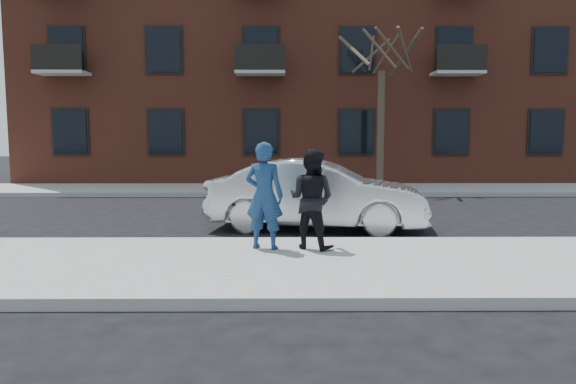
{
  "coord_description": "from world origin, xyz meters",
  "views": [
    {
      "loc": [
        1.01,
        -7.62,
        1.94
      ],
      "look_at": [
        1.07,
        0.4,
        1.11
      ],
      "focal_mm": 32.0,
      "sensor_mm": 36.0,
      "label": 1
    }
  ],
  "objects_px": {
    "silver_sedan": "(317,195)",
    "man_hoodie": "(264,196)",
    "street_tree": "(382,37)",
    "man_peacoat": "(311,199)"
  },
  "relations": [
    {
      "from": "street_tree",
      "to": "silver_sedan",
      "type": "bearing_deg",
      "value": -109.68
    },
    {
      "from": "silver_sedan",
      "to": "man_hoodie",
      "type": "relative_size",
      "value": 2.62
    },
    {
      "from": "silver_sedan",
      "to": "man_hoodie",
      "type": "bearing_deg",
      "value": 167.4
    },
    {
      "from": "street_tree",
      "to": "man_hoodie",
      "type": "height_order",
      "value": "street_tree"
    },
    {
      "from": "street_tree",
      "to": "man_peacoat",
      "type": "relative_size",
      "value": 4.19
    },
    {
      "from": "street_tree",
      "to": "silver_sedan",
      "type": "distance_m",
      "value": 9.56
    },
    {
      "from": "street_tree",
      "to": "man_hoodie",
      "type": "relative_size",
      "value": 3.9
    },
    {
      "from": "street_tree",
      "to": "silver_sedan",
      "type": "height_order",
      "value": "street_tree"
    },
    {
      "from": "silver_sedan",
      "to": "man_peacoat",
      "type": "distance_m",
      "value": 2.55
    },
    {
      "from": "man_peacoat",
      "to": "man_hoodie",
      "type": "bearing_deg",
      "value": 31.12
    }
  ]
}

